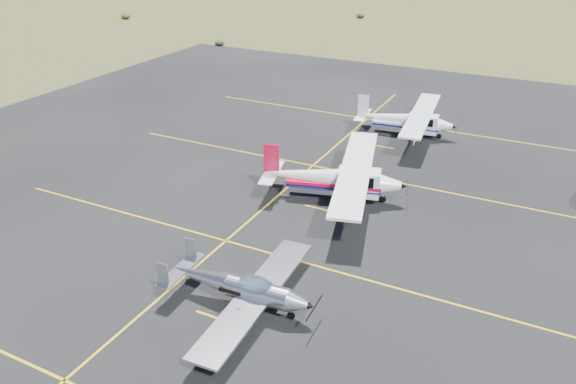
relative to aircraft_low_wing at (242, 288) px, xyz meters
The scene contains 5 objects.
ground 3.45m from the aircraft_low_wing, 43.03° to the left, with size 1600.00×1600.00×0.00m, color #383D1C.
apron 9.62m from the aircraft_low_wing, 75.34° to the left, with size 72.00×72.00×0.02m, color black.
aircraft_low_wing is the anchor object (origin of this frame).
aircraft_cessna 11.42m from the aircraft_low_wing, 92.26° to the left, with size 8.19×12.37×3.14m.
aircraft_plain 23.99m from the aircraft_low_wing, 89.30° to the left, with size 6.70×11.11×2.80m.
Camera 1 is at (8.25, -19.02, 15.34)m, focal length 35.00 mm.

